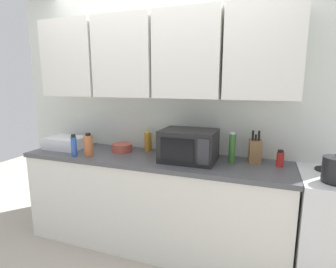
{
  "coord_description": "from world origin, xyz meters",
  "views": [
    {
      "loc": [
        0.98,
        -2.52,
        1.58
      ],
      "look_at": [
        0.14,
        -0.25,
        1.12
      ],
      "focal_mm": 28.6,
      "sensor_mm": 36.0,
      "label": 1
    }
  ],
  "objects_px": {
    "dish_rack": "(66,143)",
    "bottle_blue_cleaner": "(74,146)",
    "knife_block": "(255,151)",
    "bowl_ceramic_small": "(122,147)",
    "bottle_green_oil": "(232,148)",
    "bottle_red_sauce": "(280,159)",
    "bottle_spice_jar": "(89,145)",
    "microwave": "(189,146)",
    "bottle_amber_vinegar": "(148,142)"
  },
  "relations": [
    {
      "from": "bottle_red_sauce",
      "to": "bottle_green_oil",
      "type": "bearing_deg",
      "value": -175.66
    },
    {
      "from": "bottle_amber_vinegar",
      "to": "bowl_ceramic_small",
      "type": "height_order",
      "value": "bottle_amber_vinegar"
    },
    {
      "from": "bowl_ceramic_small",
      "to": "bottle_green_oil",
      "type": "bearing_deg",
      "value": -1.27
    },
    {
      "from": "bottle_blue_cleaner",
      "to": "bottle_spice_jar",
      "type": "height_order",
      "value": "bottle_spice_jar"
    },
    {
      "from": "dish_rack",
      "to": "bowl_ceramic_small",
      "type": "relative_size",
      "value": 1.85
    },
    {
      "from": "dish_rack",
      "to": "bottle_blue_cleaner",
      "type": "xyz_separation_m",
      "value": [
        0.29,
        -0.22,
        0.04
      ]
    },
    {
      "from": "bowl_ceramic_small",
      "to": "bottle_amber_vinegar",
      "type": "bearing_deg",
      "value": 24.67
    },
    {
      "from": "microwave",
      "to": "bottle_red_sauce",
      "type": "distance_m",
      "value": 0.77
    },
    {
      "from": "dish_rack",
      "to": "bottle_green_oil",
      "type": "height_order",
      "value": "bottle_green_oil"
    },
    {
      "from": "knife_block",
      "to": "bottle_green_oil",
      "type": "xyz_separation_m",
      "value": [
        -0.19,
        -0.08,
        0.03
      ]
    },
    {
      "from": "bottle_spice_jar",
      "to": "bowl_ceramic_small",
      "type": "relative_size",
      "value": 1.07
    },
    {
      "from": "microwave",
      "to": "knife_block",
      "type": "distance_m",
      "value": 0.58
    },
    {
      "from": "microwave",
      "to": "dish_rack",
      "type": "relative_size",
      "value": 1.26
    },
    {
      "from": "microwave",
      "to": "bowl_ceramic_small",
      "type": "relative_size",
      "value": 2.34
    },
    {
      "from": "bottle_amber_vinegar",
      "to": "bottle_red_sauce",
      "type": "xyz_separation_m",
      "value": [
        1.24,
        -0.1,
        -0.03
      ]
    },
    {
      "from": "bottle_green_oil",
      "to": "bottle_blue_cleaner",
      "type": "xyz_separation_m",
      "value": [
        -1.43,
        -0.29,
        -0.03
      ]
    },
    {
      "from": "bottle_blue_cleaner",
      "to": "microwave",
      "type": "bearing_deg",
      "value": 11.47
    },
    {
      "from": "bottle_red_sauce",
      "to": "bowl_ceramic_small",
      "type": "xyz_separation_m",
      "value": [
        -1.48,
        -0.01,
        -0.03
      ]
    },
    {
      "from": "dish_rack",
      "to": "knife_block",
      "type": "bearing_deg",
      "value": 4.41
    },
    {
      "from": "dish_rack",
      "to": "bottle_green_oil",
      "type": "relative_size",
      "value": 1.4
    },
    {
      "from": "bottle_blue_cleaner",
      "to": "bottle_amber_vinegar",
      "type": "bearing_deg",
      "value": 35.94
    },
    {
      "from": "microwave",
      "to": "dish_rack",
      "type": "bearing_deg",
      "value": 179.86
    },
    {
      "from": "bottle_blue_cleaner",
      "to": "bowl_ceramic_small",
      "type": "xyz_separation_m",
      "value": [
        0.34,
        0.31,
        -0.06
      ]
    },
    {
      "from": "knife_block",
      "to": "bottle_red_sauce",
      "type": "distance_m",
      "value": 0.21
    },
    {
      "from": "knife_block",
      "to": "bottle_spice_jar",
      "type": "height_order",
      "value": "knife_block"
    },
    {
      "from": "dish_rack",
      "to": "knife_block",
      "type": "relative_size",
      "value": 1.33
    },
    {
      "from": "bottle_blue_cleaner",
      "to": "bottle_spice_jar",
      "type": "bearing_deg",
      "value": 21.84
    },
    {
      "from": "bottle_green_oil",
      "to": "bottle_red_sauce",
      "type": "height_order",
      "value": "bottle_green_oil"
    },
    {
      "from": "bottle_spice_jar",
      "to": "bottle_blue_cleaner",
      "type": "bearing_deg",
      "value": -158.16
    },
    {
      "from": "bottle_spice_jar",
      "to": "bowl_ceramic_small",
      "type": "xyz_separation_m",
      "value": [
        0.21,
        0.26,
        -0.06
      ]
    },
    {
      "from": "bottle_spice_jar",
      "to": "bowl_ceramic_small",
      "type": "height_order",
      "value": "bottle_spice_jar"
    },
    {
      "from": "dish_rack",
      "to": "bottle_spice_jar",
      "type": "height_order",
      "value": "bottle_spice_jar"
    },
    {
      "from": "dish_rack",
      "to": "bottle_spice_jar",
      "type": "bearing_deg",
      "value": -21.97
    },
    {
      "from": "bottle_amber_vinegar",
      "to": "bottle_green_oil",
      "type": "height_order",
      "value": "bottle_green_oil"
    },
    {
      "from": "microwave",
      "to": "dish_rack",
      "type": "distance_m",
      "value": 1.36
    },
    {
      "from": "bottle_green_oil",
      "to": "bottle_spice_jar",
      "type": "height_order",
      "value": "bottle_green_oil"
    },
    {
      "from": "knife_block",
      "to": "bottle_blue_cleaner",
      "type": "distance_m",
      "value": 1.66
    },
    {
      "from": "bottle_green_oil",
      "to": "bottle_red_sauce",
      "type": "relative_size",
      "value": 1.91
    },
    {
      "from": "knife_block",
      "to": "bottle_red_sauce",
      "type": "xyz_separation_m",
      "value": [
        0.2,
        -0.05,
        -0.04
      ]
    },
    {
      "from": "dish_rack",
      "to": "bottle_amber_vinegar",
      "type": "height_order",
      "value": "bottle_amber_vinegar"
    },
    {
      "from": "knife_block",
      "to": "bottle_blue_cleaner",
      "type": "relative_size",
      "value": 1.37
    },
    {
      "from": "knife_block",
      "to": "bowl_ceramic_small",
      "type": "distance_m",
      "value": 1.28
    },
    {
      "from": "bottle_amber_vinegar",
      "to": "bottle_blue_cleaner",
      "type": "distance_m",
      "value": 0.71
    },
    {
      "from": "dish_rack",
      "to": "bottle_green_oil",
      "type": "distance_m",
      "value": 1.73
    },
    {
      "from": "bowl_ceramic_small",
      "to": "knife_block",
      "type": "bearing_deg",
      "value": 2.54
    },
    {
      "from": "bottle_amber_vinegar",
      "to": "knife_block",
      "type": "bearing_deg",
      "value": -2.89
    },
    {
      "from": "bottle_amber_vinegar",
      "to": "bowl_ceramic_small",
      "type": "xyz_separation_m",
      "value": [
        -0.24,
        -0.11,
        -0.06
      ]
    },
    {
      "from": "bottle_red_sauce",
      "to": "bottle_spice_jar",
      "type": "relative_size",
      "value": 0.65
    },
    {
      "from": "bottle_blue_cleaner",
      "to": "bowl_ceramic_small",
      "type": "relative_size",
      "value": 1.01
    },
    {
      "from": "bottle_amber_vinegar",
      "to": "bottle_red_sauce",
      "type": "distance_m",
      "value": 1.25
    }
  ]
}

